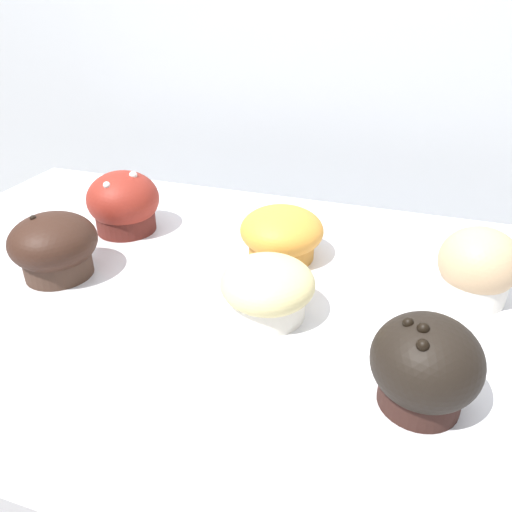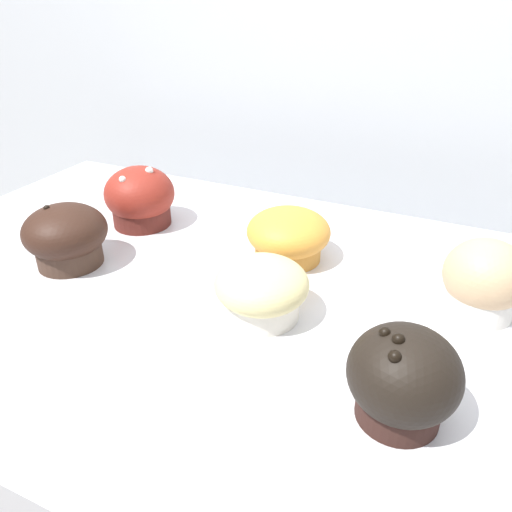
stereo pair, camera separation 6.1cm
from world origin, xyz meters
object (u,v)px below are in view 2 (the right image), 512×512
muffin_front_right (140,198)px  muffin_back_center (66,236)px  muffin_front_center (484,280)px  muffin_front_left (262,289)px  muffin_back_right (403,379)px  muffin_back_left (288,236)px

muffin_front_right → muffin_back_center: muffin_front_right is taller
muffin_front_center → muffin_back_center: size_ratio=0.84×
muffin_front_left → muffin_back_right: bearing=-27.3°
muffin_back_center → muffin_back_left: bearing=27.8°
muffin_front_center → muffin_back_left: (-0.25, 0.03, -0.01)m
muffin_back_right → muffin_back_left: bearing=130.6°
muffin_back_left → muffin_front_right: 0.25m
muffin_front_center → muffin_back_center: muffin_front_center is taller
muffin_back_left → muffin_back_center: 0.30m
muffin_front_left → muffin_back_center: size_ratio=0.97×
muffin_back_right → muffin_front_left: (-0.17, 0.09, -0.01)m
muffin_back_left → muffin_back_center: size_ratio=1.04×
muffin_back_center → muffin_front_right: bearing=85.0°
muffin_back_left → muffin_back_center: (-0.26, -0.14, 0.01)m
muffin_front_left → muffin_back_center: bearing=-180.0°
muffin_back_right → muffin_front_right: muffin_front_right is taller
muffin_back_left → muffin_back_right: muffin_back_right is taller
muffin_back_right → muffin_front_left: 0.19m
muffin_front_left → muffin_front_right: muffin_front_right is taller
muffin_front_left → muffin_front_center: bearing=26.5°
muffin_front_left → muffin_back_left: bearing=99.4°
muffin_back_left → muffin_front_left: 0.14m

